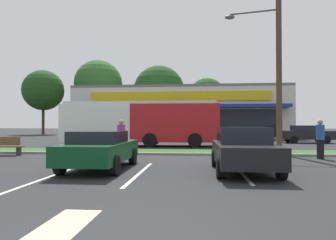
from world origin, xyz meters
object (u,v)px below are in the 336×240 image
(utility_pole, at_px, (276,47))
(bus_stop_bench, at_px, (7,145))
(car_2, at_px, (100,149))
(pedestrian_by_pole, at_px, (121,139))
(car_0, at_px, (306,134))
(city_bus, at_px, (140,122))
(car_3, at_px, (243,149))
(pedestrian_near_bench, at_px, (320,139))

(utility_pole, bearing_deg, bus_stop_bench, -172.16)
(car_2, distance_m, pedestrian_by_pole, 3.28)
(car_0, height_order, pedestrian_by_pole, pedestrian_by_pole)
(city_bus, distance_m, car_3, 12.92)
(city_bus, bearing_deg, bus_stop_bench, 50.28)
(car_0, height_order, car_2, car_0)
(bus_stop_bench, bearing_deg, pedestrian_near_bench, 179.19)
(car_2, relative_size, pedestrian_near_bench, 2.36)
(pedestrian_by_pole, bearing_deg, car_0, -42.18)
(car_0, bearing_deg, utility_pole, -116.71)
(car_0, relative_size, car_3, 1.02)
(utility_pole, xyz_separation_m, pedestrian_near_bench, (1.39, -2.16, -4.86))
(bus_stop_bench, distance_m, car_0, 22.76)
(bus_stop_bench, distance_m, car_2, 7.66)
(car_2, bearing_deg, bus_stop_bench, 56.18)
(car_2, height_order, car_3, car_3)
(pedestrian_near_bench, bearing_deg, utility_pole, -5.84)
(bus_stop_bench, xyz_separation_m, pedestrian_by_pole, (6.28, -0.99, 0.41))
(bus_stop_bench, xyz_separation_m, car_0, (19.23, 12.17, 0.27))
(car_2, xyz_separation_m, pedestrian_by_pole, (-0.08, 3.27, 0.20))
(utility_pole, height_order, pedestrian_by_pole, utility_pole)
(car_0, distance_m, car_2, 20.87)
(car_2, bearing_deg, car_0, -38.06)
(bus_stop_bench, bearing_deg, pedestrian_by_pole, 171.06)
(car_2, relative_size, car_3, 1.04)
(utility_pole, height_order, car_3, utility_pole)
(city_bus, relative_size, pedestrian_by_pole, 6.29)
(pedestrian_by_pole, bearing_deg, bus_stop_bench, 83.41)
(car_0, bearing_deg, bus_stop_bench, -147.66)
(car_3, relative_size, pedestrian_by_pole, 2.26)
(bus_stop_bench, bearing_deg, car_0, -147.66)
(pedestrian_near_bench, xyz_separation_m, pedestrian_by_pole, (-9.19, -0.77, 0.00))
(city_bus, relative_size, pedestrian_near_bench, 6.30)
(car_2, xyz_separation_m, car_3, (4.96, -0.15, 0.05))
(utility_pole, bearing_deg, pedestrian_by_pole, -159.43)
(city_bus, bearing_deg, pedestrian_by_pole, 92.94)
(city_bus, xyz_separation_m, pedestrian_near_bench, (9.80, -7.38, -0.85))
(pedestrian_near_bench, bearing_deg, car_0, -55.59)
(city_bus, xyz_separation_m, pedestrian_by_pole, (0.61, -8.15, -0.85))
(car_0, xyz_separation_m, car_2, (-12.87, -16.43, -0.06))
(pedestrian_near_bench, height_order, pedestrian_by_pole, same)
(car_3, distance_m, pedestrian_near_bench, 5.90)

